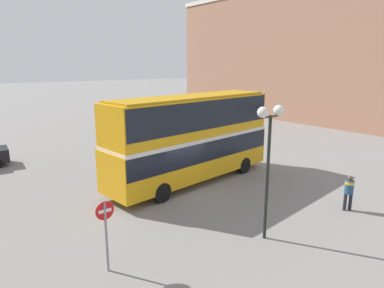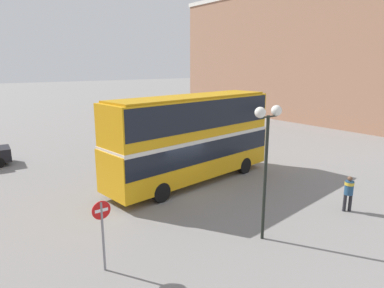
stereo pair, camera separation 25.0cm
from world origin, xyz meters
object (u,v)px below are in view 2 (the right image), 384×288
object	(u,v)px
street_lamp_twin_globe	(267,137)
pedestrian_foreground	(349,190)
no_entry_sign	(102,225)
double_decker_bus	(192,134)

from	to	relation	value
street_lamp_twin_globe	pedestrian_foreground	bearing A→B (deg)	-6.47
pedestrian_foreground	no_entry_sign	xyz separation A→B (m)	(-10.56, 2.17, 0.58)
street_lamp_twin_globe	double_decker_bus	bearing A→B (deg)	75.82
double_decker_bus	no_entry_sign	size ratio (longest dim) A/B	4.48
pedestrian_foreground	street_lamp_twin_globe	world-z (taller)	street_lamp_twin_globe
double_decker_bus	street_lamp_twin_globe	size ratio (longest dim) A/B	2.10
street_lamp_twin_globe	no_entry_sign	xyz separation A→B (m)	(-5.61, 1.60, -2.37)
double_decker_bus	no_entry_sign	world-z (taller)	double_decker_bus
pedestrian_foreground	double_decker_bus	bearing A→B (deg)	-122.36
double_decker_bus	no_entry_sign	xyz separation A→B (m)	(-7.33, -5.20, -1.16)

